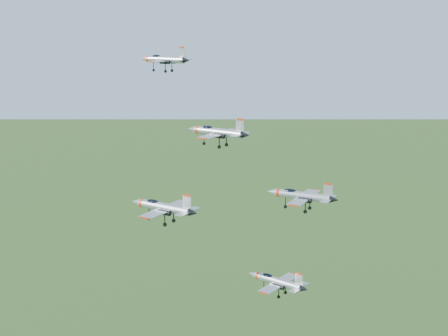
% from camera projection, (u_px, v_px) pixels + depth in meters
% --- Properties ---
extents(jet_lead, '(13.20, 10.93, 3.53)m').
position_uv_depth(jet_lead, '(164.00, 59.00, 134.65)').
color(jet_lead, '#9EA4AA').
extents(jet_left_high, '(13.80, 11.47, 3.69)m').
position_uv_depth(jet_left_high, '(217.00, 132.00, 116.17)').
color(jet_left_high, '#9EA4AA').
extents(jet_right_high, '(13.31, 11.03, 3.55)m').
position_uv_depth(jet_right_high, '(163.00, 207.00, 100.89)').
color(jet_right_high, '#9EA4AA').
extents(jet_left_low, '(13.70, 11.23, 3.68)m').
position_uv_depth(jet_left_low, '(301.00, 195.00, 112.57)').
color(jet_left_low, '#9EA4AA').
extents(jet_right_low, '(11.60, 9.74, 3.11)m').
position_uv_depth(jet_right_low, '(277.00, 281.00, 103.04)').
color(jet_right_low, '#9EA4AA').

